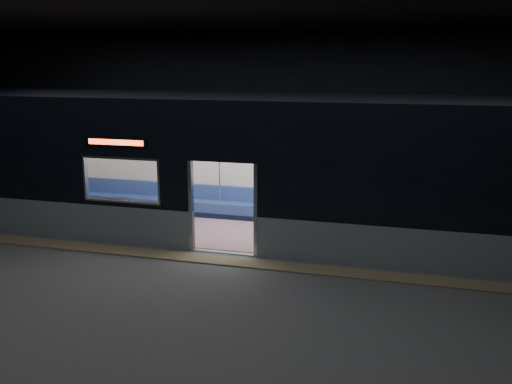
% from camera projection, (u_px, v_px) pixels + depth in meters
% --- Properties ---
extents(station_floor, '(24.00, 14.00, 0.01)m').
position_uv_depth(station_floor, '(208.00, 270.00, 11.01)').
color(station_floor, '#47494C').
rests_on(station_floor, ground).
extents(station_envelope, '(24.00, 14.00, 5.00)m').
position_uv_depth(station_envelope, '(203.00, 87.00, 10.14)').
color(station_envelope, black).
rests_on(station_envelope, station_floor).
extents(tactile_strip, '(22.80, 0.50, 0.03)m').
position_uv_depth(tactile_strip, '(216.00, 260.00, 11.52)').
color(tactile_strip, '#8C7F59').
rests_on(tactile_strip, station_floor).
extents(metro_car, '(18.00, 3.04, 3.35)m').
position_uv_depth(metro_car, '(242.00, 159.00, 12.96)').
color(metro_car, gray).
rests_on(metro_car, station_floor).
extents(passenger, '(0.42, 0.73, 1.43)m').
position_uv_depth(passenger, '(416.00, 201.00, 13.12)').
color(passenger, black).
rests_on(passenger, metro_car).
extents(handbag, '(0.35, 0.33, 0.14)m').
position_uv_depth(handbag, '(414.00, 209.00, 12.94)').
color(handbag, black).
rests_on(handbag, passenger).
extents(transit_map, '(1.08, 0.03, 0.70)m').
position_uv_depth(transit_map, '(457.00, 173.00, 13.02)').
color(transit_map, white).
rests_on(transit_map, metro_car).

